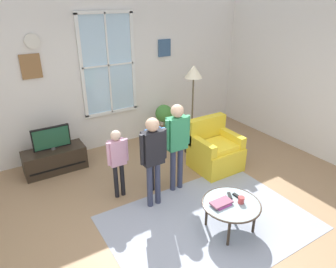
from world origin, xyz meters
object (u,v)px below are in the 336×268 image
Objects in this scene: book_stack at (221,203)px; person_blue_shirt at (154,147)px; person_pink_shirt at (117,156)px; coffee_table at (231,205)px; remote_near_books at (230,196)px; television at (51,138)px; potted_plant_by_window at (164,121)px; floor_lamp at (193,81)px; remote_near_cup at (237,196)px; person_black_shirt at (153,153)px; armchair at (214,151)px; person_green_shirt at (177,138)px; tv_stand at (55,160)px; cup at (241,200)px.

person_blue_shirt is (-0.24, 1.26, 0.32)m from book_stack.
person_blue_shirt is (0.55, -0.12, 0.06)m from person_pink_shirt.
remote_near_books is at bearing 56.08° from coffee_table.
television is 0.81× the size of potted_plant_by_window.
remote_near_cup is at bearing -109.55° from floor_lamp.
person_black_shirt is at bearing 129.21° from remote_near_cup.
floor_lamp reaches higher than potted_plant_by_window.
armchair is 0.64× the size of person_black_shirt.
television is 0.71× the size of armchair.
person_green_shirt is at bearing -46.99° from television.
remote_near_cup reaches higher than tv_stand.
television is 0.82× the size of coffee_table.
person_black_shirt is (-0.58, 0.97, 0.48)m from coffee_table.
coffee_table is 0.15m from remote_near_books.
television is 0.45× the size of person_black_shirt.
armchair is 3.11× the size of book_stack.
floor_lamp is (1.79, 0.63, 0.73)m from person_pink_shirt.
book_stack is at bearing -177.25° from remote_near_cup.
television reaches higher than remote_near_books.
armchair is 1.11m from person_green_shirt.
remote_near_books is 1.00× the size of remote_near_cup.
armchair is 1.48m from potted_plant_by_window.
book_stack is 1.12m from person_black_shirt.
tv_stand is at bearing 119.77° from coffee_table.
person_pink_shirt is (0.64, -1.30, 0.48)m from tv_stand.
tv_stand is 2.80m from floor_lamp.
television is 0.37× the size of floor_lamp.
television is at bearing 116.37° from person_pink_shirt.
book_stack is 0.17× the size of floor_lamp.
coffee_table is (1.57, -2.74, 0.18)m from tv_stand.
book_stack is 3.21× the size of cup.
person_green_shirt reaches higher than tv_stand.
person_pink_shirt is (-0.79, 1.38, 0.26)m from book_stack.
person_pink_shirt is at bearing 122.72° from coffee_table.
tv_stand is 2.79m from armchair.
person_black_shirt reaches higher than tv_stand.
armchair reaches higher than remote_near_cup.
floor_lamp is (0.16, -0.76, 1.01)m from potted_plant_by_window.
floor_lamp is at bearing 70.45° from remote_near_cup.
person_black_shirt is 2.31m from potted_plant_by_window.
person_black_shirt reaches higher than television.
armchair is 0.73× the size of person_blue_shirt.
person_blue_shirt is (-0.53, 1.25, 0.33)m from remote_near_cup.
remote_near_books reaches higher than tv_stand.
book_stack is at bearing -61.82° from television.
remote_near_books is (-0.03, 0.18, -0.03)m from cup.
person_pink_shirt reaches higher than tv_stand.
armchair is at bearing -29.60° from television.
remote_near_books is at bearing 98.91° from cup.
cup reaches higher than remote_near_cup.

